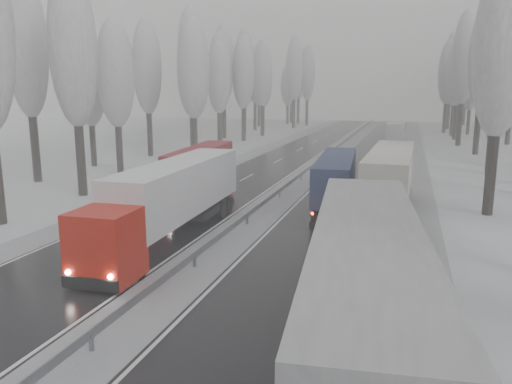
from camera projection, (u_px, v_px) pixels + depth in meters
The scene contains 49 objects.
carriageway_right at pixel (352, 197), 38.64m from camera, with size 7.50×200.00×0.03m, color black.
carriageway_left at pixel (225, 189), 41.65m from camera, with size 7.50×200.00×0.03m, color black.
median_slush at pixel (286, 193), 40.14m from camera, with size 3.00×200.00×0.04m, color #A3A5AB.
shoulder_right at pixel (418, 201), 37.22m from camera, with size 2.40×200.00×0.04m, color #A3A5AB.
shoulder_left at pixel (171, 186), 43.06m from camera, with size 2.40×200.00×0.04m, color #A3A5AB.
median_guardrail at pixel (286, 186), 40.02m from camera, with size 0.12×200.00×0.76m.
tree_18 at pixel (503, 48), 31.08m from camera, with size 3.60×3.60×16.58m.
tree_22 at pixel (498, 68), 47.85m from camera, with size 3.60×3.60×15.86m.
tree_24 at pixel (501, 41), 52.08m from camera, with size 3.60×3.60×20.49m.
tree_26 at pixel (483, 58), 62.00m from camera, with size 3.60×3.60×18.78m.
tree_28 at pixel (465, 59), 72.26m from camera, with size 3.60×3.60×19.62m.
tree_30 at pixel (460, 69), 81.55m from camera, with size 3.60×3.60×17.86m.
tree_31 at pixel (495, 67), 83.52m from camera, with size 3.60×3.60×18.58m.
tree_32 at pixel (456, 73), 88.64m from camera, with size 3.60×3.60×17.33m.
tree_33 at pixel (471, 84), 91.87m from camera, with size 3.60×3.60×14.33m.
tree_34 at pixel (448, 73), 95.51m from camera, with size 3.60×3.60×17.63m.
tree_35 at pixel (497, 71), 96.55m from camera, with size 3.60×3.60×18.25m.
tree_36 at pixel (452, 66), 104.03m from camera, with size 3.60×3.60×20.23m.
tree_37 at pixel (485, 79), 106.27m from camera, with size 3.60×3.60×16.37m.
tree_38 at pixel (456, 75), 113.74m from camera, with size 3.60×3.60×17.97m.
tree_39 at pixel (467, 80), 116.91m from camera, with size 3.60×3.60×16.19m.
tree_58 at pixel (73, 50), 37.16m from camera, with size 3.60×3.60×17.21m.
tree_59 at pixel (26, 46), 42.96m from camera, with size 3.60×3.60×18.41m.
tree_60 at pixel (115, 75), 47.25m from camera, with size 3.60×3.60×14.84m.
tree_61 at pixel (89, 82), 52.76m from camera, with size 3.60×3.60×13.95m.
tree_62 at pixel (193, 70), 54.93m from camera, with size 3.60×3.60×16.04m.
tree_63 at pixel (147, 67), 60.84m from camera, with size 3.60×3.60×16.88m.
tree_64 at pixel (191, 76), 64.67m from camera, with size 3.60×3.60×15.42m.
tree_65 at pixel (191, 58), 68.41m from camera, with size 3.60×3.60×19.48m.
tree_66 at pixel (219, 79), 73.69m from camera, with size 3.60×3.60×15.23m.
tree_67 at pixel (220, 71), 77.60m from camera, with size 3.60×3.60×17.09m.
tree_68 at pixel (243, 74), 79.39m from camera, with size 3.60×3.60×16.65m.
tree_69 at pixel (224, 64), 84.19m from camera, with size 3.60×3.60×19.35m.
tree_70 at pixel (262, 74), 88.71m from camera, with size 3.60×3.60×17.09m.
tree_71 at pixel (244, 66), 93.50m from camera, with size 3.60×3.60×19.61m.
tree_72 at pixel (263, 82), 98.47m from camera, with size 3.60×3.60×15.11m.
tree_73 at pixel (255, 76), 102.77m from camera, with size 3.60×3.60×17.22m.
tree_74 at pixel (294, 69), 106.89m from camera, with size 3.60×3.60×19.68m.
tree_75 at pixel (259, 73), 113.39m from camera, with size 3.60×3.60×18.60m.
tree_76 at pixel (308, 74), 115.54m from camera, with size 3.60×3.60×18.55m.
tree_77 at pixel (288, 86), 121.44m from camera, with size 3.60×3.60×14.32m.
tree_78 at pixel (299, 72), 122.60m from camera, with size 3.60×3.60×19.55m.
tree_79 at pixel (291, 79), 127.45m from camera, with size 3.60×3.60×17.07m.
truck_grey_tarp at pixel (365, 278), 14.77m from camera, with size 4.62×17.94×4.56m.
truck_blue_box at pixel (337, 176), 35.54m from camera, with size 3.26×14.34×3.65m.
truck_cream_box at pixel (391, 174), 34.31m from camera, with size 3.01×16.59×4.24m.
box_truck_distant at pixel (396, 132), 80.02m from camera, with size 2.86×8.33×3.07m.
truck_red_white at pixel (172, 196), 27.32m from camera, with size 3.14×16.40×4.18m.
truck_red_red at pixel (196, 169), 38.52m from camera, with size 3.67×14.52×3.69m.
Camera 1 is at (9.20, -8.30, 8.12)m, focal length 35.00 mm.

